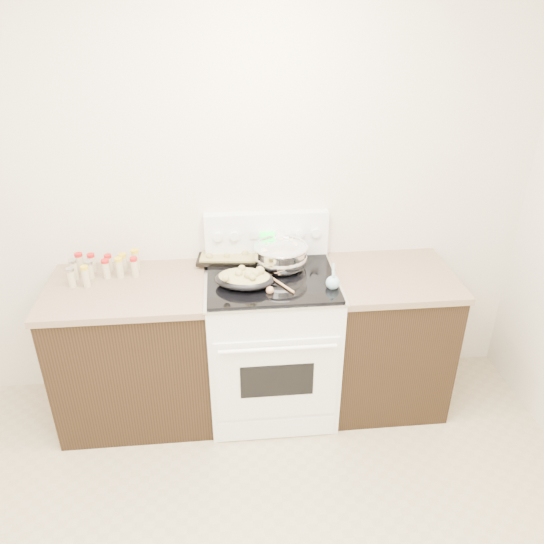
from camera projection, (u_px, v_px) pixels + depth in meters
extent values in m
cube|color=beige|center=(207.00, 191.00, 3.17)|extent=(4.00, 0.05, 2.70)
cube|color=black|center=(137.00, 354.00, 3.25)|extent=(0.90, 0.64, 0.88)
cube|color=brown|center=(127.00, 289.00, 3.04)|extent=(0.93, 0.67, 0.04)
cube|color=black|center=(385.00, 340.00, 3.38)|extent=(0.70, 0.64, 0.88)
cube|color=brown|center=(392.00, 277.00, 3.17)|extent=(0.73, 0.67, 0.04)
cube|color=white|center=(271.00, 345.00, 3.30)|extent=(0.76, 0.66, 0.92)
cube|color=white|center=(277.00, 380.00, 3.01)|extent=(0.70, 0.01, 0.55)
cube|color=black|center=(277.00, 381.00, 3.00)|extent=(0.42, 0.01, 0.22)
cylinder|color=white|center=(278.00, 349.00, 2.86)|extent=(0.65, 0.02, 0.02)
cube|color=white|center=(277.00, 429.00, 3.19)|extent=(0.70, 0.01, 0.14)
cube|color=silver|center=(271.00, 279.00, 3.09)|extent=(0.78, 0.68, 0.01)
cube|color=black|center=(271.00, 277.00, 3.08)|extent=(0.74, 0.64, 0.01)
cube|color=white|center=(267.00, 234.00, 3.27)|extent=(0.76, 0.07, 0.28)
cylinder|color=white|center=(218.00, 237.00, 3.20)|extent=(0.06, 0.02, 0.06)
cylinder|color=white|center=(234.00, 236.00, 3.21)|extent=(0.06, 0.02, 0.06)
cylinder|color=white|center=(300.00, 234.00, 3.24)|extent=(0.06, 0.02, 0.06)
cylinder|color=white|center=(316.00, 233.00, 3.25)|extent=(0.06, 0.02, 0.06)
cube|color=#19E533|center=(267.00, 235.00, 3.23)|extent=(0.09, 0.00, 0.04)
cube|color=silver|center=(254.00, 235.00, 3.22)|extent=(0.05, 0.00, 0.05)
cube|color=silver|center=(280.00, 234.00, 3.23)|extent=(0.05, 0.00, 0.05)
ellipsoid|color=silver|center=(281.00, 258.00, 3.15)|extent=(0.39, 0.39, 0.19)
cylinder|color=silver|center=(281.00, 267.00, 3.17)|extent=(0.17, 0.17, 0.01)
torus|color=silver|center=(281.00, 247.00, 3.11)|extent=(0.33, 0.33, 0.02)
cylinder|color=silver|center=(281.00, 255.00, 3.14)|extent=(0.30, 0.30, 0.11)
cylinder|color=brown|center=(281.00, 248.00, 3.12)|extent=(0.29, 0.29, 0.00)
cube|color=beige|center=(290.00, 251.00, 3.07)|extent=(0.03, 0.03, 0.02)
cube|color=beige|center=(296.00, 246.00, 3.13)|extent=(0.03, 0.03, 0.02)
cube|color=beige|center=(264.00, 251.00, 3.07)|extent=(0.03, 0.03, 0.02)
cube|color=beige|center=(265.00, 252.00, 3.06)|extent=(0.03, 0.03, 0.02)
cube|color=beige|center=(294.00, 245.00, 3.14)|extent=(0.04, 0.04, 0.02)
cube|color=beige|center=(269.00, 245.00, 3.14)|extent=(0.03, 0.03, 0.03)
cube|color=beige|center=(281.00, 240.00, 3.20)|extent=(0.03, 0.03, 0.02)
cube|color=beige|center=(263.00, 252.00, 3.06)|extent=(0.03, 0.03, 0.02)
cube|color=beige|center=(278.00, 251.00, 3.07)|extent=(0.03, 0.03, 0.02)
cube|color=beige|center=(282.00, 243.00, 3.17)|extent=(0.02, 0.02, 0.02)
cube|color=beige|center=(273.00, 243.00, 3.16)|extent=(0.02, 0.02, 0.02)
cube|color=beige|center=(291.00, 240.00, 3.20)|extent=(0.02, 0.02, 0.02)
cube|color=beige|center=(289.00, 252.00, 3.06)|extent=(0.03, 0.03, 0.02)
cube|color=beige|center=(289.00, 246.00, 3.13)|extent=(0.02, 0.02, 0.02)
cube|color=beige|center=(273.00, 244.00, 3.15)|extent=(0.03, 0.03, 0.02)
ellipsoid|color=black|center=(244.00, 279.00, 2.97)|extent=(0.37, 0.30, 0.08)
ellipsoid|color=tan|center=(244.00, 277.00, 2.96)|extent=(0.34, 0.27, 0.06)
sphere|color=tan|center=(252.00, 273.00, 2.94)|extent=(0.04, 0.04, 0.04)
sphere|color=tan|center=(226.00, 278.00, 2.87)|extent=(0.04, 0.04, 0.04)
sphere|color=tan|center=(260.00, 271.00, 2.95)|extent=(0.05, 0.05, 0.05)
sphere|color=tan|center=(255.00, 274.00, 2.93)|extent=(0.05, 0.05, 0.05)
sphere|color=tan|center=(239.00, 273.00, 2.93)|extent=(0.04, 0.04, 0.04)
sphere|color=tan|center=(242.00, 269.00, 2.98)|extent=(0.04, 0.04, 0.04)
sphere|color=tan|center=(253.00, 278.00, 2.88)|extent=(0.04, 0.04, 0.04)
sphere|color=tan|center=(249.00, 275.00, 2.91)|extent=(0.05, 0.05, 0.05)
cube|color=black|center=(231.00, 255.00, 3.30)|extent=(0.43, 0.32, 0.02)
cube|color=tan|center=(230.00, 254.00, 3.29)|extent=(0.38, 0.28, 0.02)
sphere|color=tan|center=(245.00, 254.00, 3.27)|extent=(0.04, 0.04, 0.04)
sphere|color=tan|center=(227.00, 256.00, 3.24)|extent=(0.04, 0.04, 0.04)
sphere|color=tan|center=(251.00, 249.00, 3.33)|extent=(0.04, 0.04, 0.04)
sphere|color=tan|center=(228.00, 250.00, 3.31)|extent=(0.04, 0.04, 0.04)
sphere|color=tan|center=(250.00, 246.00, 3.36)|extent=(0.03, 0.03, 0.03)
sphere|color=tan|center=(227.00, 248.00, 3.34)|extent=(0.03, 0.03, 0.03)
sphere|color=tan|center=(247.00, 250.00, 3.31)|extent=(0.04, 0.04, 0.04)
sphere|color=tan|center=(217.00, 247.00, 3.35)|extent=(0.03, 0.03, 0.03)
sphere|color=tan|center=(232.00, 247.00, 3.36)|extent=(0.04, 0.04, 0.04)
sphere|color=tan|center=(209.00, 256.00, 3.23)|extent=(0.04, 0.04, 0.04)
cylinder|color=tan|center=(278.00, 282.00, 3.00)|extent=(0.16, 0.25, 0.01)
sphere|color=tan|center=(270.00, 290.00, 2.91)|extent=(0.04, 0.04, 0.04)
sphere|color=#89BACC|center=(333.00, 283.00, 2.95)|extent=(0.08, 0.08, 0.08)
cylinder|color=#89BACC|center=(333.00, 270.00, 3.04)|extent=(0.07, 0.25, 0.07)
cylinder|color=#BFB28C|center=(80.00, 264.00, 3.16)|extent=(0.04, 0.04, 0.10)
cylinder|color=#B21414|center=(78.00, 255.00, 3.13)|extent=(0.05, 0.05, 0.02)
cylinder|color=#BFB28C|center=(92.00, 264.00, 3.16)|extent=(0.04, 0.04, 0.10)
cylinder|color=#B21414|center=(91.00, 255.00, 3.14)|extent=(0.04, 0.04, 0.02)
cylinder|color=#BFB28C|center=(109.00, 264.00, 3.18)|extent=(0.04, 0.04, 0.09)
cylinder|color=#B21414|center=(108.00, 256.00, 3.15)|extent=(0.04, 0.04, 0.02)
cylinder|color=#BFB28C|center=(123.00, 264.00, 3.17)|extent=(0.04, 0.04, 0.09)
cylinder|color=gold|center=(122.00, 255.00, 3.14)|extent=(0.05, 0.05, 0.02)
cylinder|color=#BFB28C|center=(136.00, 261.00, 3.18)|extent=(0.05, 0.05, 0.11)
cylinder|color=gold|center=(135.00, 251.00, 3.15)|extent=(0.05, 0.05, 0.02)
cylinder|color=#BFB28C|center=(74.00, 271.00, 3.07)|extent=(0.04, 0.04, 0.11)
cylinder|color=#B2B2B7|center=(72.00, 261.00, 3.04)|extent=(0.05, 0.05, 0.02)
cylinder|color=#BFB28C|center=(90.00, 271.00, 3.09)|extent=(0.04, 0.04, 0.09)
cylinder|color=#B2B2B7|center=(88.00, 262.00, 3.06)|extent=(0.05, 0.05, 0.02)
cylinder|color=#BFB28C|center=(106.00, 270.00, 3.09)|extent=(0.04, 0.04, 0.10)
cylinder|color=#B21414|center=(105.00, 261.00, 3.06)|extent=(0.05, 0.05, 0.02)
cylinder|color=#BFB28C|center=(120.00, 269.00, 3.09)|extent=(0.04, 0.04, 0.11)
cylinder|color=gold|center=(118.00, 259.00, 3.06)|extent=(0.05, 0.05, 0.02)
cylinder|color=#BFB28C|center=(135.00, 268.00, 3.11)|extent=(0.04, 0.04, 0.10)
cylinder|color=#B21414|center=(133.00, 259.00, 3.08)|extent=(0.04, 0.04, 0.02)
cylinder|color=#BFB28C|center=(72.00, 279.00, 3.00)|extent=(0.04, 0.04, 0.10)
cylinder|color=#B2B2B7|center=(70.00, 270.00, 2.97)|extent=(0.04, 0.04, 0.02)
cylinder|color=#BFB28C|center=(86.00, 278.00, 3.00)|extent=(0.04, 0.04, 0.11)
cylinder|color=gold|center=(84.00, 268.00, 2.97)|extent=(0.04, 0.04, 0.02)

